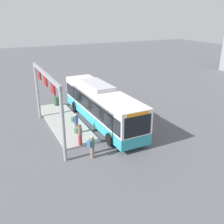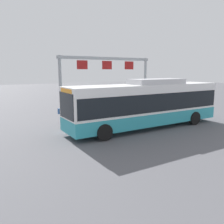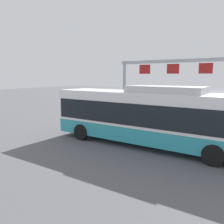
# 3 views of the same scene
# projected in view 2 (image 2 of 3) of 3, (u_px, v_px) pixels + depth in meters

# --- Properties ---
(ground_plane) EXTENTS (120.00, 120.00, 0.00)m
(ground_plane) POSITION_uv_depth(u_px,v_px,m) (146.00, 127.00, 16.70)
(ground_plane) COLOR #56565B
(platform_curb) EXTENTS (10.00, 2.80, 0.16)m
(platform_curb) POSITION_uv_depth(u_px,v_px,m) (138.00, 117.00, 20.00)
(platform_curb) COLOR #9E9E99
(platform_curb) RESTS_ON ground
(bus_main) EXTENTS (11.90, 2.81, 3.46)m
(bus_main) POSITION_uv_depth(u_px,v_px,m) (147.00, 103.00, 16.39)
(bus_main) COLOR teal
(bus_main) RESTS_ON ground
(person_boarding) EXTENTS (0.50, 0.60, 1.67)m
(person_boarding) POSITION_uv_depth(u_px,v_px,m) (62.00, 115.00, 16.52)
(person_boarding) COLOR slate
(person_boarding) RESTS_ON ground
(person_waiting_near) EXTENTS (0.54, 0.61, 1.67)m
(person_waiting_near) POSITION_uv_depth(u_px,v_px,m) (110.00, 109.00, 18.26)
(person_waiting_near) COLOR slate
(person_waiting_near) RESTS_ON platform_curb
(person_waiting_mid) EXTENTS (0.54, 0.60, 1.67)m
(person_waiting_mid) POSITION_uv_depth(u_px,v_px,m) (85.00, 111.00, 17.59)
(person_waiting_mid) COLOR maroon
(person_waiting_mid) RESTS_ON platform_curb
(platform_sign_gantry) EXTENTS (8.67, 0.24, 5.20)m
(platform_sign_gantry) POSITION_uv_depth(u_px,v_px,m) (107.00, 74.00, 19.78)
(platform_sign_gantry) COLOR gray
(platform_sign_gantry) RESTS_ON ground
(trash_bin) EXTENTS (0.52, 0.52, 0.90)m
(trash_bin) POSITION_uv_depth(u_px,v_px,m) (179.00, 108.00, 21.70)
(trash_bin) COLOR #2D5133
(trash_bin) RESTS_ON platform_curb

